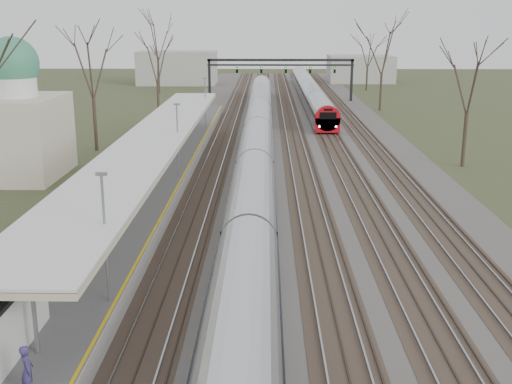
% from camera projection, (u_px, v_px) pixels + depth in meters
% --- Properties ---
extents(track_bed, '(24.00, 160.00, 0.22)m').
position_uv_depth(track_bed, '(286.00, 137.00, 64.17)').
color(track_bed, '#474442').
rests_on(track_bed, ground).
extents(platform, '(3.50, 69.00, 1.00)m').
position_uv_depth(platform, '(167.00, 173.00, 47.31)').
color(platform, '#9E9B93').
rests_on(platform, ground).
extents(canopy, '(4.10, 50.00, 3.11)m').
position_uv_depth(canopy, '(155.00, 138.00, 42.06)').
color(canopy, slate).
rests_on(canopy, platform).
extents(signal_gantry, '(21.00, 0.59, 6.08)m').
position_uv_depth(signal_gantry, '(281.00, 67.00, 91.88)').
color(signal_gantry, black).
rests_on(signal_gantry, ground).
extents(tree_west_far, '(5.50, 5.50, 11.33)m').
position_uv_depth(tree_west_far, '(91.00, 60.00, 55.63)').
color(tree_west_far, '#2D231C').
rests_on(tree_west_far, ground).
extents(tree_east_far, '(5.00, 5.00, 10.30)m').
position_uv_depth(tree_east_far, '(470.00, 75.00, 49.53)').
color(tree_east_far, '#2D231C').
rests_on(tree_east_far, ground).
extents(train_near, '(2.62, 90.21, 3.05)m').
position_uv_depth(train_near, '(258.00, 134.00, 57.60)').
color(train_near, '#B1B4BC').
rests_on(train_near, ground).
extents(train_far, '(2.62, 60.21, 3.05)m').
position_uv_depth(train_far, '(309.00, 90.00, 93.86)').
color(train_far, '#B1B4BC').
rests_on(train_far, ground).
extents(passenger, '(0.56, 0.66, 1.52)m').
position_uv_depth(passenger, '(27.00, 370.00, 18.21)').
color(passenger, navy).
rests_on(passenger, platform).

